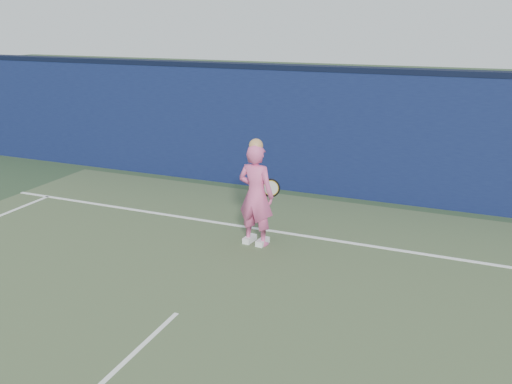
% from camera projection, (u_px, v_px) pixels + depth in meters
% --- Properties ---
extents(ground, '(80.00, 80.00, 0.00)m').
position_uv_depth(ground, '(129.00, 359.00, 5.82)').
color(ground, '#2B4329').
rests_on(ground, ground).
extents(backstop_wall, '(24.00, 0.40, 2.50)m').
position_uv_depth(backstop_wall, '(310.00, 132.00, 11.15)').
color(backstop_wall, '#0D153C').
rests_on(backstop_wall, ground).
extents(wall_cap, '(24.00, 0.42, 0.10)m').
position_uv_depth(wall_cap, '(312.00, 68.00, 10.76)').
color(wall_cap, black).
rests_on(wall_cap, backstop_wall).
extents(player, '(0.64, 0.46, 1.74)m').
position_uv_depth(player, '(256.00, 195.00, 8.55)').
color(player, '#E55995').
rests_on(player, ground).
extents(racket, '(0.59, 0.14, 0.32)m').
position_uv_depth(racket, '(269.00, 188.00, 8.92)').
color(racket, black).
rests_on(racket, ground).
extents(court_lines, '(11.00, 12.04, 0.01)m').
position_uv_depth(court_lines, '(110.00, 376.00, 5.52)').
color(court_lines, white).
rests_on(court_lines, court_surface).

